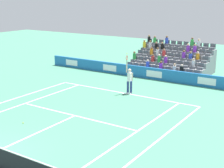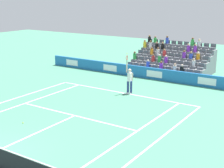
% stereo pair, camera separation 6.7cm
% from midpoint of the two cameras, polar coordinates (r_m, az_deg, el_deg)
% --- Properties ---
extents(line_baseline, '(10.97, 0.10, 0.01)m').
position_cam_midpoint_polar(line_baseline, '(23.79, 2.02, -1.55)').
color(line_baseline, white).
rests_on(line_baseline, ground).
extents(line_service, '(8.23, 0.10, 0.01)m').
position_cam_midpoint_polar(line_service, '(19.54, -6.39, -5.35)').
color(line_service, white).
rests_on(line_service, ground).
extents(line_centre_service, '(0.10, 6.40, 0.01)m').
position_cam_midpoint_polar(line_centre_service, '(17.38, -13.17, -8.29)').
color(line_centre_service, white).
rests_on(line_centre_service, ground).
extents(line_singles_sideline_left, '(0.10, 11.89, 0.01)m').
position_cam_midpoint_polar(line_singles_sideline_left, '(21.98, -15.49, -3.50)').
color(line_singles_sideline_left, white).
rests_on(line_singles_sideline_left, ground).
extents(line_singles_sideline_right, '(0.10, 11.89, 0.01)m').
position_cam_midpoint_polar(line_singles_sideline_right, '(17.00, 3.50, -8.44)').
color(line_singles_sideline_right, white).
rests_on(line_singles_sideline_right, ground).
extents(line_doubles_sideline_left, '(0.10, 11.89, 0.01)m').
position_cam_midpoint_polar(line_doubles_sideline_left, '(22.99, -17.76, -2.86)').
color(line_doubles_sideline_left, white).
rests_on(line_doubles_sideline_left, ground).
extents(line_doubles_sideline_right, '(0.10, 11.89, 0.01)m').
position_cam_midpoint_polar(line_doubles_sideline_right, '(16.43, 7.71, -9.41)').
color(line_doubles_sideline_right, white).
rests_on(line_doubles_sideline_right, ground).
extents(line_centre_mark, '(0.10, 0.20, 0.01)m').
position_cam_midpoint_polar(line_centre_mark, '(23.71, 1.90, -1.61)').
color(line_centre_mark, white).
rests_on(line_centre_mark, ground).
extents(sponsor_barrier, '(21.79, 0.22, 0.95)m').
position_cam_midpoint_polar(sponsor_barrier, '(27.75, 7.17, 1.73)').
color(sponsor_barrier, '#1E66AD').
rests_on(sponsor_barrier, ground).
extents(tennis_player, '(0.53, 0.39, 2.85)m').
position_cam_midpoint_polar(tennis_player, '(23.52, 2.89, 0.74)').
color(tennis_player, navy).
rests_on(tennis_player, ground).
extents(stadium_stand, '(6.82, 4.75, 3.04)m').
position_cam_midpoint_polar(stadium_stand, '(30.86, 10.11, 3.62)').
color(stadium_stand, gray).
rests_on(stadium_stand, ground).
extents(loose_tennis_ball, '(0.07, 0.07, 0.07)m').
position_cam_midpoint_polar(loose_tennis_ball, '(18.90, -14.94, -6.38)').
color(loose_tennis_ball, '#D1E533').
rests_on(loose_tennis_ball, ground).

